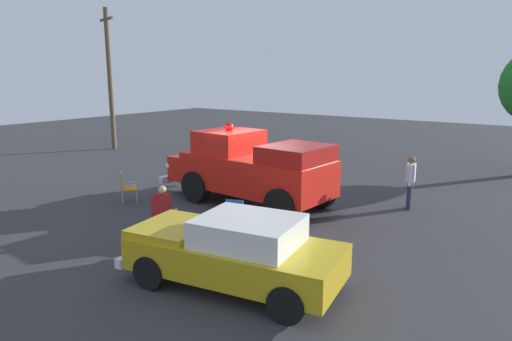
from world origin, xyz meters
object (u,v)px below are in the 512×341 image
vintage_fire_truck (250,168)px  spectator_standing (410,179)px  classic_hot_rod (233,250)px  spectator_seated (165,207)px  lawn_chair_by_car (125,185)px  utility_pole (110,77)px  traffic_cone (253,176)px  lawn_chair_spare (236,215)px  lawn_chair_near_truck (162,212)px

vintage_fire_truck → spectator_standing: bearing=-61.4°
vintage_fire_truck → spectator_standing: (2.39, -4.38, -0.23)m
classic_hot_rod → spectator_seated: 3.71m
lawn_chair_by_car → utility_pole: 11.97m
traffic_cone → classic_hot_rod: bearing=-147.0°
spectator_seated → spectator_standing: 7.50m
classic_hot_rod → spectator_seated: (1.44, 3.42, -0.05)m
lawn_chair_by_car → traffic_cone: (4.48, -1.93, -0.28)m
lawn_chair_by_car → spectator_seated: bearing=-111.9°
classic_hot_rod → spectator_standing: bearing=-9.5°
lawn_chair_by_car → spectator_seated: 3.43m
vintage_fire_truck → spectator_seated: vintage_fire_truck is taller
spectator_standing → utility_pole: (2.17, 17.11, 2.97)m
lawn_chair_by_car → utility_pole: size_ratio=0.13×
lawn_chair_spare → traffic_cone: 5.81m
classic_hot_rod → spectator_standing: (7.33, -1.23, 0.22)m
lawn_chair_spare → spectator_seated: 1.95m
lawn_chair_near_truck → vintage_fire_truck: bearing=-3.8°
lawn_chair_spare → utility_pole: size_ratio=0.13×
vintage_fire_truck → lawn_chair_spare: bearing=-150.9°
lawn_chair_near_truck → spectator_standing: bearing=-37.5°
lawn_chair_spare → spectator_standing: bearing=-29.5°
utility_pole → vintage_fire_truck: bearing=-109.7°
lawn_chair_by_car → vintage_fire_truck: bearing=-57.2°
lawn_chair_spare → utility_pole: bearing=63.0°
lawn_chair_near_truck → spectator_seated: (0.13, 0.03, 0.11)m
lawn_chair_by_car → classic_hot_rod: bearing=-112.4°
vintage_fire_truck → lawn_chair_spare: vintage_fire_truck is taller
spectator_standing → traffic_cone: 5.93m
classic_hot_rod → spectator_seated: classic_hot_rod is taller
lawn_chair_near_truck → traffic_cone: 6.03m
lawn_chair_near_truck → lawn_chair_spare: bearing=-61.9°
spectator_seated → utility_pole: bearing=57.1°
classic_hot_rod → lawn_chair_spare: (2.24, 1.65, -0.16)m
classic_hot_rod → traffic_cone: classic_hot_rod is taller
classic_hot_rod → lawn_chair_spare: classic_hot_rod is taller
lawn_chair_spare → lawn_chair_by_car: bearing=84.5°
lawn_chair_by_car → lawn_chair_spare: same height
spectator_seated → vintage_fire_truck: bearing=-4.4°
lawn_chair_near_truck → spectator_standing: spectator_standing is taller
spectator_seated → utility_pole: (8.05, 12.47, 3.23)m
lawn_chair_spare → spectator_seated: size_ratio=0.79×
lawn_chair_near_truck → lawn_chair_spare: same height
lawn_chair_by_car → lawn_chair_spare: size_ratio=1.00×
lawn_chair_spare → spectator_seated: bearing=114.4°
lawn_chair_spare → lawn_chair_near_truck: bearing=118.1°
classic_hot_rod → traffic_cone: bearing=33.0°
lawn_chair_by_car → spectator_standing: 9.09m
lawn_chair_spare → utility_pole: (7.25, 14.24, 3.34)m
classic_hot_rod → lawn_chair_near_truck: bearing=68.9°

